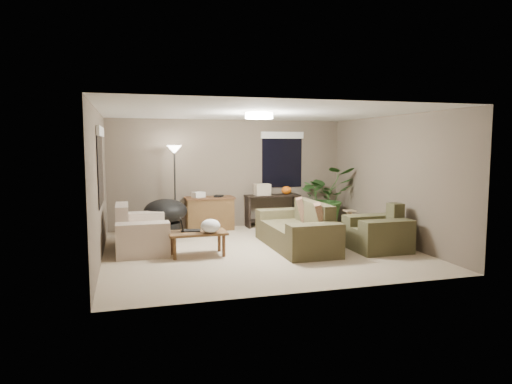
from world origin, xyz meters
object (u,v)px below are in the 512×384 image
object	(u,v)px
cat_scratching_post	(349,223)
console_table	(272,208)
floor_lamp	(174,160)
houseplant	(325,203)
loveseat	(140,234)
armchair	(378,234)
desk	(210,213)
main_sofa	(298,232)
coffee_table	(198,235)
papasan_chair	(166,215)

from	to	relation	value
cat_scratching_post	console_table	bearing A→B (deg)	138.70
floor_lamp	houseplant	bearing A→B (deg)	-3.51
loveseat	armchair	distance (m)	4.38
desk	floor_lamp	world-z (taller)	floor_lamp
main_sofa	floor_lamp	bearing A→B (deg)	135.56
armchair	floor_lamp	distance (m)	4.50
floor_lamp	houseplant	distance (m)	3.61
cat_scratching_post	main_sofa	bearing A→B (deg)	-147.62
cat_scratching_post	armchair	bearing A→B (deg)	-99.25
armchair	coffee_table	xyz separation A→B (m)	(-3.25, 0.48, 0.06)
floor_lamp	houseplant	xyz separation A→B (m)	(3.45, -0.21, -1.04)
console_table	papasan_chair	size ratio (longest dim) A/B	1.32
floor_lamp	cat_scratching_post	world-z (taller)	floor_lamp
cat_scratching_post	coffee_table	bearing A→B (deg)	-161.87
coffee_table	houseplant	world-z (taller)	houseplant
main_sofa	coffee_table	size ratio (longest dim) A/B	2.20
floor_lamp	main_sofa	bearing A→B (deg)	-44.44
main_sofa	coffee_table	distance (m)	1.92
coffee_table	desk	bearing A→B (deg)	74.94
loveseat	console_table	xyz separation A→B (m)	(3.09, 1.62, 0.14)
floor_lamp	cat_scratching_post	bearing A→B (deg)	-15.49
console_table	main_sofa	bearing A→B (deg)	-95.56
papasan_chair	coffee_table	bearing A→B (deg)	-77.31
coffee_table	floor_lamp	xyz separation A→B (m)	(-0.16, 2.17, 1.24)
coffee_table	desk	xyz separation A→B (m)	(0.63, 2.33, 0.02)
loveseat	console_table	size ratio (longest dim) A/B	1.23
console_table	armchair	bearing A→B (deg)	-68.53
coffee_table	papasan_chair	bearing A→B (deg)	102.69
papasan_chair	cat_scratching_post	xyz separation A→B (m)	(3.91, -0.63, -0.25)
console_table	cat_scratching_post	distance (m)	1.85
loveseat	desk	distance (m)	2.24
loveseat	floor_lamp	world-z (taller)	floor_lamp
main_sofa	houseplant	size ratio (longest dim) A/B	1.54
desk	floor_lamp	distance (m)	1.46
papasan_chair	desk	bearing A→B (deg)	28.11
houseplant	loveseat	bearing A→B (deg)	-164.14
main_sofa	coffee_table	xyz separation A→B (m)	(-1.91, -0.14, 0.06)
main_sofa	armchair	xyz separation A→B (m)	(1.33, -0.61, 0.00)
desk	console_table	xyz separation A→B (m)	(1.50, 0.03, 0.06)
desk	houseplant	bearing A→B (deg)	-8.03
papasan_chair	floor_lamp	size ratio (longest dim) A/B	0.52
papasan_chair	loveseat	bearing A→B (deg)	-118.18
loveseat	armchair	xyz separation A→B (m)	(4.20, -1.22, 0.00)
main_sofa	console_table	distance (m)	2.24
loveseat	desk	world-z (taller)	loveseat
armchair	houseplant	size ratio (longest dim) A/B	0.70
coffee_table	floor_lamp	distance (m)	2.50
desk	papasan_chair	distance (m)	1.17
armchair	floor_lamp	world-z (taller)	floor_lamp
main_sofa	loveseat	distance (m)	2.93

